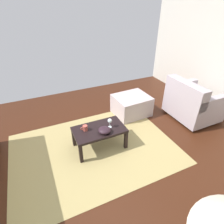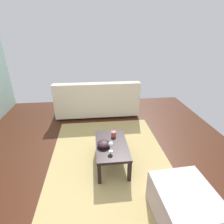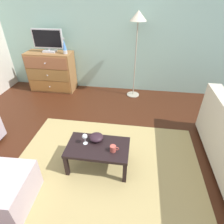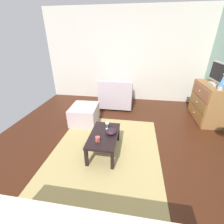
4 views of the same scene
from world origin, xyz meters
The scene contains 11 objects.
ground_plane centered at (0.00, 0.00, -0.03)m, with size 5.82×5.08×0.05m, color #3D1C0F.
wall_accent_rear centered at (0.00, 2.30, 1.32)m, with size 5.82×0.12×2.65m, color #9AC4B6.
area_rug centered at (0.20, -0.20, 0.00)m, with size 2.60×1.90×0.01m, color tan.
dresser centered at (-1.47, 1.99, 0.45)m, with size 1.03×0.49×0.90m.
tv centered at (-1.44, 2.01, 1.15)m, with size 0.67×0.18×0.49m.
lava_lamp centered at (-1.06, 1.94, 1.04)m, with size 0.09×0.09×0.33m.
coffee_table centered at (0.10, -0.22, 0.32)m, with size 0.82×0.47×0.37m.
wine_glass centered at (-0.08, -0.20, 0.48)m, with size 0.07×0.07×0.16m.
mug centered at (0.31, -0.28, 0.41)m, with size 0.11×0.08×0.08m.
bowl_decorative centered at (0.05, -0.10, 0.41)m, with size 0.19×0.19×0.09m, color #2B1A23.
standing_lamp centered at (0.47, 1.94, 1.50)m, with size 0.32×0.32×1.75m.
Camera 3 is at (0.54, -1.96, 2.08)m, focal length 29.93 mm.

